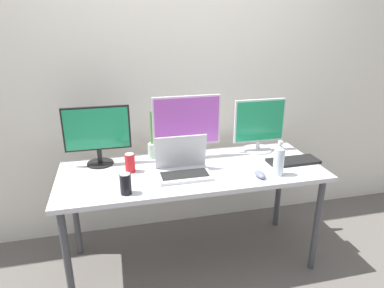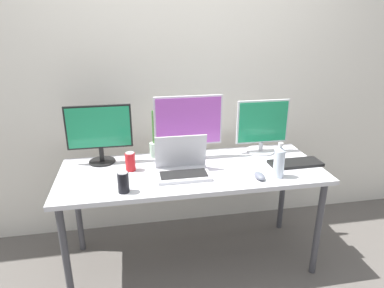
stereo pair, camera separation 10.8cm
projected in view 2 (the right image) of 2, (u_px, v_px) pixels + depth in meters
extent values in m
plane|color=#5B5651|center=(192.00, 259.00, 2.55)|extent=(16.00, 16.00, 0.00)
cube|color=silver|center=(178.00, 72.00, 2.65)|extent=(7.00, 0.08, 2.60)
cylinder|color=#424247|center=(66.00, 258.00, 2.03)|extent=(0.04, 0.04, 0.71)
cylinder|color=#424247|center=(318.00, 229.00, 2.31)|extent=(0.04, 0.04, 0.71)
cylinder|color=#424247|center=(78.00, 209.00, 2.55)|extent=(0.04, 0.04, 0.71)
cylinder|color=#424247|center=(283.00, 190.00, 2.83)|extent=(0.04, 0.04, 0.71)
cube|color=silver|center=(192.00, 171.00, 2.30)|extent=(1.75, 0.68, 0.03)
cylinder|color=black|center=(102.00, 161.00, 2.40)|extent=(0.18, 0.18, 0.01)
cylinder|color=black|center=(102.00, 154.00, 2.38)|extent=(0.03, 0.03, 0.10)
cube|color=black|center=(99.00, 127.00, 2.32)|extent=(0.44, 0.02, 0.30)
cube|color=#1E8C59|center=(99.00, 128.00, 2.30)|extent=(0.42, 0.01, 0.28)
cylinder|color=silver|center=(189.00, 156.00, 2.49)|extent=(0.18, 0.18, 0.01)
cylinder|color=silver|center=(188.00, 150.00, 2.48)|extent=(0.03, 0.03, 0.09)
cube|color=silver|center=(188.00, 121.00, 2.40)|extent=(0.48, 0.02, 0.35)
cube|color=#A54CB2|center=(189.00, 121.00, 2.39)|extent=(0.46, 0.01, 0.33)
cylinder|color=silver|center=(260.00, 151.00, 2.60)|extent=(0.21, 0.21, 0.01)
cylinder|color=silver|center=(261.00, 146.00, 2.59)|extent=(0.03, 0.03, 0.06)
cube|color=silver|center=(263.00, 122.00, 2.52)|extent=(0.39, 0.02, 0.32)
cube|color=#1E8C59|center=(263.00, 122.00, 2.51)|extent=(0.37, 0.01, 0.30)
cube|color=silver|center=(183.00, 174.00, 2.19)|extent=(0.34, 0.23, 0.02)
cube|color=black|center=(184.00, 174.00, 2.17)|extent=(0.30, 0.13, 0.00)
cube|color=silver|center=(181.00, 151.00, 2.24)|extent=(0.34, 0.05, 0.23)
cube|color=#1E8C59|center=(181.00, 152.00, 2.23)|extent=(0.31, 0.04, 0.20)
cube|color=black|center=(295.00, 163.00, 2.36)|extent=(0.36, 0.16, 0.02)
ellipsoid|color=slate|center=(259.00, 176.00, 2.15)|extent=(0.06, 0.11, 0.04)
cylinder|color=silver|center=(279.00, 164.00, 2.16)|extent=(0.07, 0.07, 0.18)
cone|color=silver|center=(280.00, 148.00, 2.12)|extent=(0.06, 0.06, 0.03)
cylinder|color=white|center=(281.00, 144.00, 2.11)|extent=(0.03, 0.03, 0.02)
cylinder|color=black|center=(123.00, 183.00, 1.97)|extent=(0.07, 0.07, 0.12)
cylinder|color=silver|center=(123.00, 173.00, 1.95)|extent=(0.06, 0.06, 0.00)
cylinder|color=red|center=(130.00, 162.00, 2.26)|extent=(0.07, 0.07, 0.12)
cylinder|color=silver|center=(130.00, 153.00, 2.24)|extent=(0.06, 0.06, 0.00)
cylinder|color=#B2D1B7|center=(154.00, 150.00, 2.48)|extent=(0.06, 0.06, 0.11)
cylinder|color=#519342|center=(153.00, 127.00, 2.42)|extent=(0.01, 0.01, 0.24)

